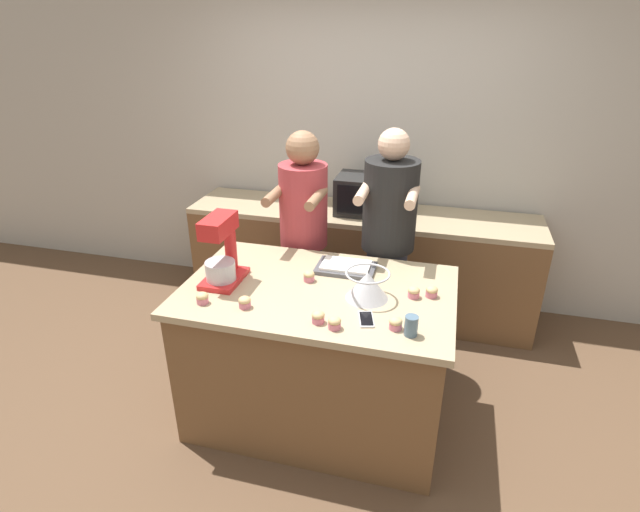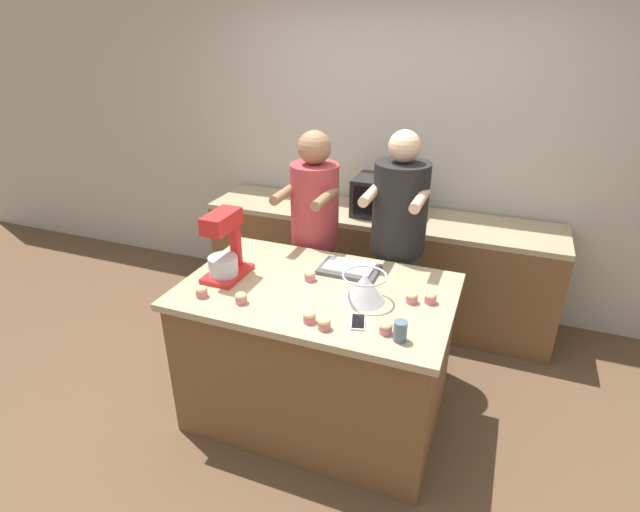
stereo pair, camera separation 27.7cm
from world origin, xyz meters
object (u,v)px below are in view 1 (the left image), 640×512
cupcake_2 (432,291)px  cupcake_6 (334,323)px  stand_mixer (222,253)px  mixing_bowl (367,284)px  person_left (304,242)px  microwave_oven (368,195)px  cupcake_7 (414,292)px  drinking_glass (411,326)px  cupcake_4 (202,298)px  person_right (387,249)px  cupcake_5 (318,317)px  cupcake_0 (245,302)px  cupcake_3 (309,276)px  cupcake_1 (396,323)px  baking_tray (346,267)px  cell_phone (366,319)px

cupcake_2 → cupcake_6: same height
stand_mixer → mixing_bowl: stand_mixer is taller
mixing_bowl → person_left: bearing=128.7°
microwave_oven → cupcake_7: (0.49, -1.31, -0.09)m
mixing_bowl → microwave_oven: size_ratio=0.50×
drinking_glass → cupcake_4: size_ratio=1.56×
person_right → cupcake_5: bearing=-101.4°
cupcake_0 → cupcake_7: (0.85, 0.34, 0.00)m
cupcake_5 → cupcake_3: bearing=112.0°
cupcake_4 → cupcake_7: 1.14m
stand_mixer → cupcake_6: (0.73, -0.31, -0.14)m
drinking_glass → cupcake_4: (-1.10, 0.01, -0.02)m
cupcake_0 → cupcake_7: 0.91m
cupcake_1 → cupcake_6: same height
stand_mixer → cupcake_6: stand_mixer is taller
person_left → cupcake_0: person_left is taller
person_right → stand_mixer: size_ratio=4.20×
microwave_oven → cupcake_5: 1.69m
drinking_glass → cupcake_1: drinking_glass is taller
stand_mixer → mixing_bowl: bearing=1.5°
mixing_bowl → baking_tray: size_ratio=0.69×
cupcake_3 → stand_mixer: bearing=-164.9°
cupcake_4 → cupcake_6: 0.74m
person_right → mixing_bowl: size_ratio=6.98×
cell_phone → cupcake_3: size_ratio=2.39×
microwave_oven → cupcake_6: microwave_oven is taller
mixing_bowl → cell_phone: bearing=-80.5°
drinking_glass → person_right: bearing=104.0°
baking_tray → person_right: bearing=64.9°
person_right → mixing_bowl: bearing=-91.1°
cupcake_4 → cupcake_5: same height
microwave_oven → cupcake_6: size_ratio=7.32×
person_left → cupcake_1: person_left is taller
drinking_glass → cupcake_0: drinking_glass is taller
cupcake_7 → person_left: bearing=141.8°
cupcake_1 → cupcake_2: size_ratio=1.00×
person_right → cupcake_7: bearing=-70.2°
person_left → mixing_bowl: size_ratio=6.78×
cupcake_6 → person_left: bearing=114.2°
cupcake_5 → cupcake_0: bearing=174.4°
stand_mixer → cupcake_7: 1.09m
stand_mixer → cupcake_4: 0.30m
cell_phone → cupcake_7: 0.36m
microwave_oven → cupcake_3: (-0.11, -1.27, -0.09)m
baking_tray → cell_phone: bearing=-67.2°
baking_tray → cupcake_3: 0.26m
drinking_glass → cupcake_5: 0.46m
person_left → person_right: bearing=0.0°
mixing_bowl → microwave_oven: (-0.24, 1.38, 0.04)m
person_right → mixing_bowl: (-0.01, -0.72, 0.10)m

